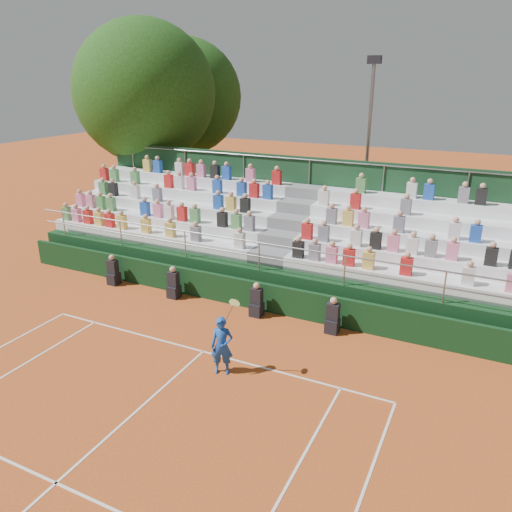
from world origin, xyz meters
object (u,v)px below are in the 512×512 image
at_px(tree_east, 184,97).
at_px(floodlight_mast, 369,137).
at_px(tennis_player, 222,346).
at_px(tree_west, 145,93).

height_order(tree_east, floodlight_mast, tree_east).
bearing_deg(tree_east, tennis_player, -54.18).
distance_m(tennis_player, tree_east, 19.85).
relative_size(tennis_player, tree_east, 0.23).
height_order(tennis_player, tree_west, tree_west).
xyz_separation_m(tennis_player, tree_east, (-11.16, 15.47, 5.48)).
xyz_separation_m(tree_west, tree_east, (-0.49, 4.23, -0.36)).
bearing_deg(tree_west, floodlight_mast, 10.13).
relative_size(tennis_player, tree_west, 0.22).
bearing_deg(tree_west, tree_east, 96.64).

